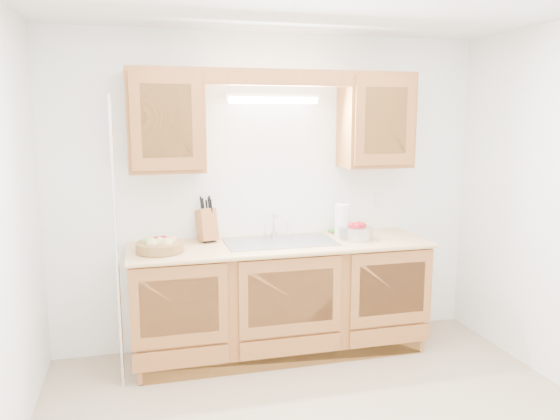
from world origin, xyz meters
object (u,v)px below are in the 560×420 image
object	(u,v)px
fruit_basket	(160,245)
paper_towel	(343,221)
knife_block	(207,225)
apple_bowl	(356,232)

from	to	relation	value
fruit_basket	paper_towel	world-z (taller)	paper_towel
fruit_basket	knife_block	bearing A→B (deg)	36.09
knife_block	paper_towel	world-z (taller)	knife_block
knife_block	paper_towel	distance (m)	1.09
paper_towel	apple_bowl	world-z (taller)	paper_towel
knife_block	apple_bowl	size ratio (longest dim) A/B	1.06
knife_block	apple_bowl	bearing A→B (deg)	-25.06
fruit_basket	paper_towel	xyz separation A→B (m)	(1.45, 0.16, 0.08)
paper_towel	apple_bowl	xyz separation A→B (m)	(0.07, -0.12, -0.07)
apple_bowl	paper_towel	bearing A→B (deg)	118.49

